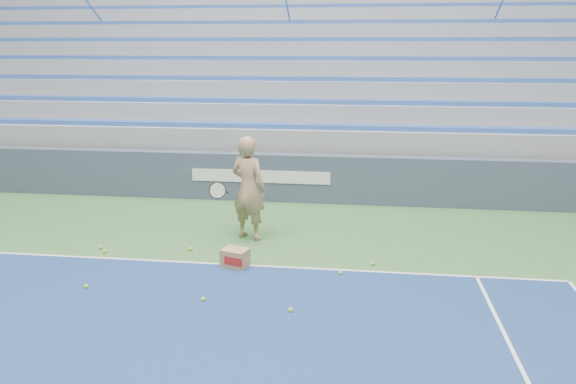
# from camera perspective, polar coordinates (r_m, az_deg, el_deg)

# --- Properties ---
(sponsor_barrier) EXTENTS (30.00, 0.32, 1.10)m
(sponsor_barrier) POSITION_cam_1_polar(r_m,az_deg,el_deg) (12.99, -2.70, 1.53)
(sponsor_barrier) COLOR #3A4458
(sponsor_barrier) RESTS_ON ground
(bleachers) EXTENTS (31.00, 9.15, 7.30)m
(bleachers) POSITION_cam_1_polar(r_m,az_deg,el_deg) (18.34, 0.38, 11.15)
(bleachers) COLOR gray
(bleachers) RESTS_ON ground
(tennis_player) EXTENTS (1.02, 0.97, 1.94)m
(tennis_player) POSITION_cam_1_polar(r_m,az_deg,el_deg) (10.33, -4.04, 0.39)
(tennis_player) COLOR tan
(tennis_player) RESTS_ON ground
(ball_box) EXTENTS (0.48, 0.43, 0.31)m
(ball_box) POSITION_cam_1_polar(r_m,az_deg,el_deg) (9.25, -5.38, -6.70)
(ball_box) COLOR #9D7B4C
(ball_box) RESTS_ON ground
(tennis_ball_0) EXTENTS (0.07, 0.07, 0.07)m
(tennis_ball_0) POSITION_cam_1_polar(r_m,az_deg,el_deg) (8.18, -8.61, -10.72)
(tennis_ball_0) COLOR #ABDB2C
(tennis_ball_0) RESTS_ON ground
(tennis_ball_1) EXTENTS (0.07, 0.07, 0.07)m
(tennis_ball_1) POSITION_cam_1_polar(r_m,az_deg,el_deg) (9.01, -19.83, -9.01)
(tennis_ball_1) COLOR #ABDB2C
(tennis_ball_1) RESTS_ON ground
(tennis_ball_2) EXTENTS (0.07, 0.07, 0.07)m
(tennis_ball_2) POSITION_cam_1_polar(r_m,az_deg,el_deg) (10.09, -9.84, -5.72)
(tennis_ball_2) COLOR #ABDB2C
(tennis_ball_2) RESTS_ON ground
(tennis_ball_3) EXTENTS (0.07, 0.07, 0.07)m
(tennis_ball_3) POSITION_cam_1_polar(r_m,az_deg,el_deg) (10.57, -18.50, -5.34)
(tennis_ball_3) COLOR #ABDB2C
(tennis_ball_3) RESTS_ON ground
(tennis_ball_4) EXTENTS (0.07, 0.07, 0.07)m
(tennis_ball_4) POSITION_cam_1_polar(r_m,az_deg,el_deg) (7.79, 0.29, -11.90)
(tennis_ball_4) COLOR #ABDB2C
(tennis_ball_4) RESTS_ON ground
(tennis_ball_5) EXTENTS (0.07, 0.07, 0.07)m
(tennis_ball_5) POSITION_cam_1_polar(r_m,az_deg,el_deg) (9.42, 8.63, -7.19)
(tennis_ball_5) COLOR #ABDB2C
(tennis_ball_5) RESTS_ON ground
(tennis_ball_6) EXTENTS (0.07, 0.07, 0.07)m
(tennis_ball_6) POSITION_cam_1_polar(r_m,az_deg,el_deg) (10.34, -18.09, -5.75)
(tennis_ball_6) COLOR #ABDB2C
(tennis_ball_6) RESTS_ON ground
(tennis_ball_7) EXTENTS (0.07, 0.07, 0.07)m
(tennis_ball_7) POSITION_cam_1_polar(r_m,az_deg,el_deg) (8.99, 5.36, -8.18)
(tennis_ball_7) COLOR #ABDB2C
(tennis_ball_7) RESTS_ON ground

